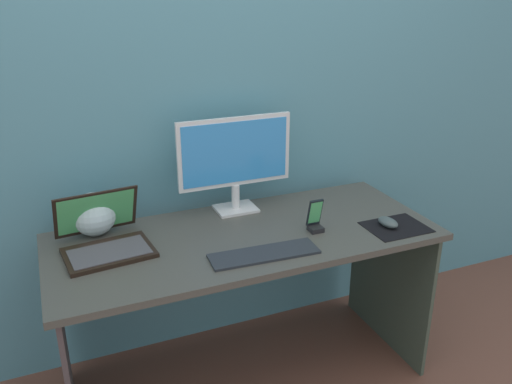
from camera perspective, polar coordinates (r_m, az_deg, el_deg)
The scene contains 10 objects.
ground_plane at distance 2.55m, azimuth -1.04°, elevation -19.29°, with size 8.00×8.00×0.00m, color brown.
wall_back at distance 2.35m, azimuth -5.07°, elevation 11.27°, with size 6.00×0.04×2.50m, color teal.
desk at distance 2.21m, azimuth -1.14°, elevation -7.82°, with size 1.57×0.65×0.72m.
monitor at distance 2.28m, azimuth -2.28°, elevation 3.66°, with size 0.51×0.14×0.42m.
laptop at distance 2.09m, azimuth -16.05°, elevation -4.87°, with size 0.35×0.35×0.21m.
fishbowl at distance 2.21m, azimuth -17.14°, elevation -2.31°, with size 0.18×0.18×0.18m, color silver.
keyboard_external at distance 1.99m, azimuth 0.82°, elevation -6.71°, with size 0.41×0.12×0.01m, color #252A2F.
mousepad at distance 2.28m, azimuth 14.89°, elevation -3.68°, with size 0.25×0.20×0.00m, color black.
mouse at distance 2.27m, azimuth 14.09°, elevation -3.19°, with size 0.06×0.10×0.04m, color #424F4F.
phone_in_dock at distance 2.17m, azimuth 6.41°, elevation -3.00°, with size 0.06×0.06×0.14m.
Camera 1 is at (-0.70, -1.79, 1.68)m, focal length 37.00 mm.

